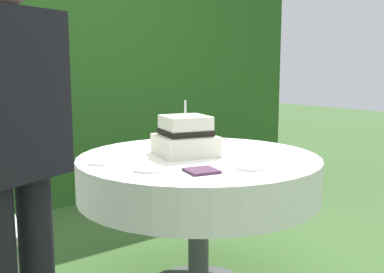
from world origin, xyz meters
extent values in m
cube|color=#28561E|center=(0.00, 2.18, 1.21)|extent=(5.58, 0.59, 2.42)
cylinder|color=#4C4C51|center=(0.00, 0.00, 0.36)|extent=(0.11, 0.11, 0.72)
cylinder|color=brown|center=(0.00, 0.00, 0.74)|extent=(1.23, 1.23, 0.03)
cylinder|color=white|center=(0.00, 0.00, 0.65)|extent=(1.26, 1.26, 0.21)
cube|color=silver|center=(-0.03, 0.07, 0.80)|extent=(0.36, 0.36, 0.10)
cube|color=silver|center=(-0.03, 0.07, 0.91)|extent=(0.28, 0.28, 0.10)
cube|color=black|center=(-0.03, 0.07, 0.87)|extent=(0.29, 0.29, 0.03)
sphere|color=#C6599E|center=(0.11, 0.15, 0.88)|extent=(0.07, 0.07, 0.07)
cylinder|color=silver|center=(-0.03, 0.07, 1.00)|extent=(0.01, 0.01, 0.08)
cylinder|color=white|center=(-0.38, -0.12, 0.76)|extent=(0.14, 0.14, 0.01)
cylinder|color=white|center=(-0.49, 0.15, 0.76)|extent=(0.11, 0.11, 0.01)
cylinder|color=white|center=(0.00, -0.37, 0.76)|extent=(0.13, 0.13, 0.01)
cube|color=#4C2D47|center=(-0.22, -0.29, 0.76)|extent=(0.16, 0.16, 0.01)
cylinder|color=white|center=(-0.85, 0.48, 0.23)|extent=(0.03, 0.03, 0.45)
cube|color=black|center=(-1.03, -0.29, 1.12)|extent=(0.41, 0.32, 0.55)
camera|label=1|loc=(-1.49, -1.83, 1.22)|focal=43.17mm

